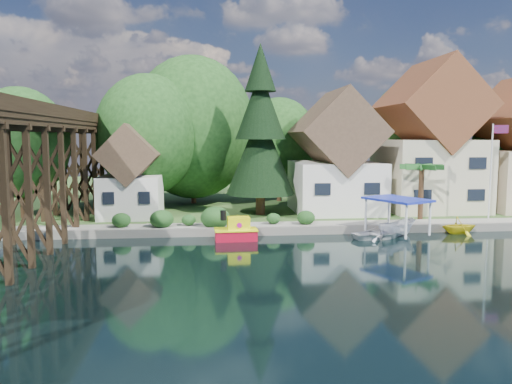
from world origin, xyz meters
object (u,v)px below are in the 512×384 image
Objects in this scene: tugboat at (236,231)px; boat_yellow at (459,224)px; trestle_bridge at (29,167)px; conifer at (260,133)px; house_center at (429,146)px; flagpole at (493,161)px; palm_tree at (422,168)px; boat_white_a at (379,233)px; shed at (131,178)px; boat_canopy at (397,220)px; house_left at (336,161)px.

tugboat reaches higher than boat_yellow.
conifer is at bearing 31.28° from trestle_bridge.
house_center reaches higher than flagpole.
flagpole reaches higher than boat_yellow.
flagpole is (18.62, -4.52, -2.28)m from conifer.
boat_white_a is (-5.13, -4.72, -4.30)m from palm_tree.
conifer is (16.04, 9.74, 2.24)m from trestle_bridge.
trestle_bridge is 10.69m from shed.
flagpole is 2.00× the size of boat_white_a.
boat_canopy is at bearing -158.15° from flagpole.
house_center is 13.09m from boat_canopy.
tugboat is 11.76m from boat_canopy.
boat_white_a is (10.25, -0.31, -0.25)m from tugboat.
boat_canopy is (20.20, -7.90, -2.61)m from shed.
house_center is 6.71m from palm_tree.
trestle_bridge is 8.36× the size of boat_canopy.
house_center is 2.88× the size of palm_tree.
tugboat is 1.13× the size of boat_yellow.
shed reaches higher than boat_yellow.
conifer is (-6.96, -1.08, 2.45)m from house_left.
palm_tree is (12.80, -4.08, -2.88)m from conifer.
palm_tree is 1.57× the size of tugboat.
boat_canopy is (-9.46, -3.79, -4.09)m from flagpole.
boat_canopy is (25.20, 1.42, -4.14)m from trestle_bridge.
boat_canopy is at bearing 0.83° from tugboat.
boat_yellow is (5.10, 0.60, -0.50)m from boat_canopy.
trestle_bridge reaches higher than boat_white_a.
boat_canopy reaches higher than boat_white_a.
boat_yellow is at bearing -100.36° from house_center.
house_center reaches higher than boat_white_a.
shed is 21.85m from boat_canopy.
boat_canopy is at bearing 93.25° from boat_yellow.
shed is 1.00× the size of flagpole.
trestle_bridge reaches higher than flagpole.
trestle_bridge is at bearing -174.67° from tugboat.
boat_white_a is (23.71, 0.95, -4.94)m from trestle_bridge.
conifer is at bearing 166.34° from flagpole.
conifer reaches higher than boat_canopy.
house_center is 27.20m from shed.
shed is 26.51m from boat_yellow.
tugboat is at bearing 89.15° from boat_yellow.
boat_canopy is at bearing -130.59° from palm_tree.
trestle_bridge is 29.39m from palm_tree.
tugboat is (8.45, -8.07, -3.17)m from shed.
house_center is 21.88m from tugboat.
boat_white_a is at bearing -137.39° from palm_tree.
shed is 29.98m from flagpole.
conifer reaches higher than flagpole.
house_center is 0.94× the size of conifer.
palm_tree is 0.91× the size of boat_canopy.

